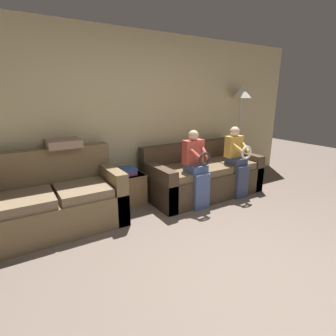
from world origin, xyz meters
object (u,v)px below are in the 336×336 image
(child_right_seated, at_px, (237,159))
(book_stack, at_px, (128,171))
(couch_main, at_px, (202,176))
(floor_lamp, at_px, (241,100))
(throw_pillow, at_px, (63,143))
(couch_side, at_px, (54,202))
(child_left_seated, at_px, (197,167))
(side_shelf, at_px, (128,188))

(child_right_seated, distance_m, book_stack, 1.75)
(couch_main, distance_m, floor_lamp, 1.71)
(child_right_seated, distance_m, throw_pillow, 2.62)
(child_right_seated, xyz_separation_m, throw_pillow, (-2.49, 0.72, 0.39))
(couch_side, height_order, child_left_seated, child_left_seated)
(couch_main, xyz_separation_m, couch_side, (-2.30, 0.06, 0.03))
(couch_side, xyz_separation_m, side_shelf, (1.08, 0.21, -0.09))
(couch_side, xyz_separation_m, book_stack, (1.09, 0.20, 0.18))
(throw_pillow, bearing_deg, child_left_seated, -23.54)
(child_left_seated, bearing_deg, floor_lamp, 24.17)
(book_stack, distance_m, throw_pillow, 0.99)
(couch_main, height_order, floor_lamp, floor_lamp)
(book_stack, height_order, throw_pillow, throw_pillow)
(side_shelf, bearing_deg, child_left_seated, -38.38)
(floor_lamp, height_order, throw_pillow, floor_lamp)
(couch_side, bearing_deg, book_stack, 10.57)
(child_right_seated, xyz_separation_m, book_stack, (-1.63, 0.64, -0.10))
(couch_main, relative_size, child_left_seated, 1.69)
(child_right_seated, height_order, book_stack, child_right_seated)
(child_right_seated, height_order, floor_lamp, floor_lamp)
(couch_main, xyz_separation_m, floor_lamp, (1.16, 0.32, 1.22))
(floor_lamp, distance_m, throw_pillow, 3.27)
(side_shelf, bearing_deg, throw_pillow, 174.65)
(child_left_seated, distance_m, throw_pillow, 1.86)
(child_right_seated, distance_m, side_shelf, 1.80)
(child_right_seated, bearing_deg, book_stack, 158.54)
(child_right_seated, distance_m, floor_lamp, 1.37)
(side_shelf, relative_size, throw_pillow, 1.13)
(couch_main, height_order, couch_side, couch_side)
(child_right_seated, bearing_deg, floor_lamp, 43.44)
(side_shelf, distance_m, book_stack, 0.28)
(couch_main, distance_m, side_shelf, 1.26)
(couch_side, height_order, floor_lamp, floor_lamp)
(book_stack, bearing_deg, floor_lamp, 1.54)
(child_left_seated, relative_size, throw_pillow, 2.73)
(book_stack, bearing_deg, couch_side, -169.43)
(couch_side, xyz_separation_m, floor_lamp, (3.46, 0.27, 1.19))
(floor_lamp, relative_size, throw_pillow, 4.23)
(couch_main, bearing_deg, child_left_seated, -137.20)
(couch_side, distance_m, child_right_seated, 2.77)
(child_right_seated, bearing_deg, child_left_seated, 179.94)
(child_right_seated, height_order, throw_pillow, child_right_seated)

